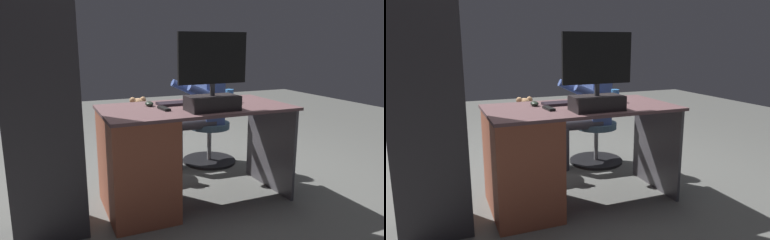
# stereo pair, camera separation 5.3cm
# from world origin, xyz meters

# --- Properties ---
(ground_plane) EXTENTS (10.00, 10.00, 0.00)m
(ground_plane) POSITION_xyz_m (0.00, 0.00, 0.00)
(ground_plane) COLOR #5C5E5A
(desk) EXTENTS (1.42, 0.74, 0.76)m
(desk) POSITION_xyz_m (0.38, 0.38, 0.40)
(desk) COLOR brown
(desk) RESTS_ON ground_plane
(monitor) EXTENTS (0.51, 0.21, 0.54)m
(monitor) POSITION_xyz_m (-0.04, 0.58, 0.93)
(monitor) COLOR black
(monitor) RESTS_ON desk
(keyboard) EXTENTS (0.42, 0.14, 0.02)m
(keyboard) POSITION_xyz_m (0.05, 0.26, 0.77)
(keyboard) COLOR black
(keyboard) RESTS_ON desk
(computer_mouse) EXTENTS (0.06, 0.10, 0.04)m
(computer_mouse) POSITION_xyz_m (0.32, 0.24, 0.78)
(computer_mouse) COLOR #202B20
(computer_mouse) RESTS_ON desk
(cup) EXTENTS (0.06, 0.06, 0.10)m
(cup) POSITION_xyz_m (-0.33, 0.30, 0.81)
(cup) COLOR #3372BF
(cup) RESTS_ON desk
(tv_remote) EXTENTS (0.06, 0.15, 0.02)m
(tv_remote) POSITION_xyz_m (0.27, 0.43, 0.77)
(tv_remote) COLOR black
(tv_remote) RESTS_ON desk
(notebook_binder) EXTENTS (0.25, 0.32, 0.02)m
(notebook_binder) POSITION_xyz_m (-0.09, 0.47, 0.77)
(notebook_binder) COLOR beige
(notebook_binder) RESTS_ON desk
(office_chair_teddy) EXTENTS (0.51, 0.51, 0.42)m
(office_chair_teddy) POSITION_xyz_m (0.26, -0.36, 0.25)
(office_chair_teddy) COLOR black
(office_chair_teddy) RESTS_ON ground_plane
(teddy_bear) EXTENTS (0.22, 0.22, 0.32)m
(teddy_bear) POSITION_xyz_m (0.26, -0.37, 0.57)
(teddy_bear) COLOR tan
(teddy_bear) RESTS_ON office_chair_teddy
(visitor_chair) EXTENTS (0.55, 0.55, 0.42)m
(visitor_chair) POSITION_xyz_m (-0.50, -0.40, 0.23)
(visitor_chair) COLOR black
(visitor_chair) RESTS_ON ground_plane
(person) EXTENTS (0.56, 0.49, 1.11)m
(person) POSITION_xyz_m (-0.41, -0.40, 0.64)
(person) COLOR #3B5091
(person) RESTS_ON ground_plane
(equipment_rack) EXTENTS (0.44, 0.36, 1.51)m
(equipment_rack) POSITION_xyz_m (1.07, 0.47, 0.76)
(equipment_rack) COLOR #2E2B2E
(equipment_rack) RESTS_ON ground_plane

